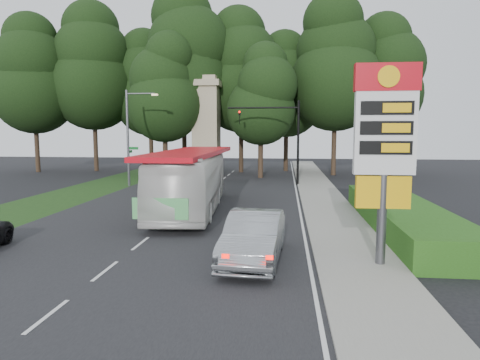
# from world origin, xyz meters

# --- Properties ---
(ground) EXTENTS (120.00, 120.00, 0.00)m
(ground) POSITION_xyz_m (0.00, 0.00, 0.00)
(ground) COLOR black
(ground) RESTS_ON ground
(road_surface) EXTENTS (14.00, 80.00, 0.02)m
(road_surface) POSITION_xyz_m (0.00, 12.00, 0.01)
(road_surface) COLOR black
(road_surface) RESTS_ON ground
(sidewalk_right) EXTENTS (3.00, 80.00, 0.12)m
(sidewalk_right) POSITION_xyz_m (8.50, 12.00, 0.06)
(sidewalk_right) COLOR gray
(sidewalk_right) RESTS_ON ground
(grass_verge_left) EXTENTS (5.00, 50.00, 0.02)m
(grass_verge_left) POSITION_xyz_m (-9.50, 18.00, 0.01)
(grass_verge_left) COLOR #193814
(grass_verge_left) RESTS_ON ground
(hedge) EXTENTS (3.00, 14.00, 1.20)m
(hedge) POSITION_xyz_m (11.50, 8.00, 0.60)
(hedge) COLOR #275516
(hedge) RESTS_ON ground
(gas_station_pylon) EXTENTS (2.10, 0.45, 6.85)m
(gas_station_pylon) POSITION_xyz_m (9.20, 1.99, 4.45)
(gas_station_pylon) COLOR #59595E
(gas_station_pylon) RESTS_ON ground
(traffic_signal_mast) EXTENTS (6.10, 0.35, 7.20)m
(traffic_signal_mast) POSITION_xyz_m (5.68, 24.00, 4.67)
(traffic_signal_mast) COLOR black
(traffic_signal_mast) RESTS_ON ground
(streetlight_signs) EXTENTS (2.75, 0.98, 8.00)m
(streetlight_signs) POSITION_xyz_m (-6.99, 22.01, 4.44)
(streetlight_signs) COLOR #59595E
(streetlight_signs) RESTS_ON ground
(monument) EXTENTS (3.00, 3.00, 10.05)m
(monument) POSITION_xyz_m (-2.00, 30.00, 5.10)
(monument) COLOR tan
(monument) RESTS_ON ground
(tree_far_west) EXTENTS (8.96, 8.96, 17.60)m
(tree_far_west) POSITION_xyz_m (-22.00, 33.00, 10.68)
(tree_far_west) COLOR #2D2116
(tree_far_west) RESTS_ON ground
(tree_west_mid) EXTENTS (9.80, 9.80, 19.25)m
(tree_west_mid) POSITION_xyz_m (-16.00, 35.00, 11.69)
(tree_west_mid) COLOR #2D2116
(tree_west_mid) RESTS_ON ground
(tree_west_near) EXTENTS (8.40, 8.40, 16.50)m
(tree_west_near) POSITION_xyz_m (-10.00, 37.00, 10.02)
(tree_west_near) COLOR #2D2116
(tree_west_near) RESTS_ON ground
(tree_center_left) EXTENTS (10.08, 10.08, 19.80)m
(tree_center_left) POSITION_xyz_m (-5.00, 33.00, 12.02)
(tree_center_left) COLOR #2D2116
(tree_center_left) RESTS_ON ground
(tree_center_right) EXTENTS (9.24, 9.24, 18.15)m
(tree_center_right) POSITION_xyz_m (1.00, 35.00, 11.02)
(tree_center_right) COLOR #2D2116
(tree_center_right) RESTS_ON ground
(tree_east_near) EXTENTS (8.12, 8.12, 15.95)m
(tree_east_near) POSITION_xyz_m (6.00, 37.00, 9.68)
(tree_east_near) COLOR #2D2116
(tree_east_near) RESTS_ON ground
(tree_east_mid) EXTENTS (9.52, 9.52, 18.70)m
(tree_east_mid) POSITION_xyz_m (11.00, 33.00, 11.35)
(tree_east_mid) COLOR #2D2116
(tree_east_mid) RESTS_ON ground
(tree_far_east) EXTENTS (8.68, 8.68, 17.05)m
(tree_far_east) POSITION_xyz_m (16.00, 35.00, 10.35)
(tree_far_east) COLOR #2D2116
(tree_far_east) RESTS_ON ground
(tree_monument_left) EXTENTS (7.28, 7.28, 14.30)m
(tree_monument_left) POSITION_xyz_m (-6.00, 29.00, 8.68)
(tree_monument_left) COLOR #2D2116
(tree_monument_left) RESTS_ON ground
(tree_monument_right) EXTENTS (6.72, 6.72, 13.20)m
(tree_monument_right) POSITION_xyz_m (3.50, 29.50, 8.01)
(tree_monument_right) COLOR #2D2116
(tree_monument_right) RESTS_ON ground
(transit_bus) EXTENTS (3.95, 12.82, 3.52)m
(transit_bus) POSITION_xyz_m (0.50, 11.41, 1.76)
(transit_bus) COLOR silver
(transit_bus) RESTS_ON ground
(sedan_silver) EXTENTS (2.19, 5.44, 1.76)m
(sedan_silver) POSITION_xyz_m (4.83, 2.19, 0.88)
(sedan_silver) COLOR #9FA3A6
(sedan_silver) RESTS_ON ground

